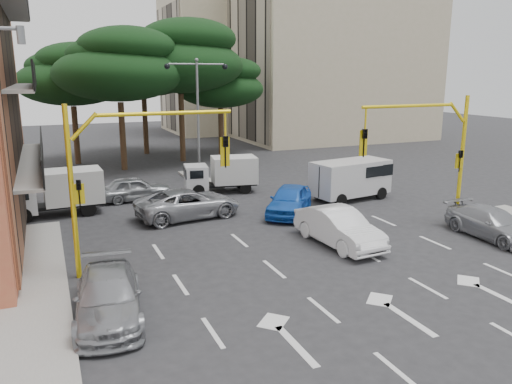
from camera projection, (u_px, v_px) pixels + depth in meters
ground at (322, 261)px, 18.96m from camera, size 120.00×120.00×0.00m
median_strip at (200, 180)px, 33.26m from camera, size 1.40×6.00×0.15m
apartment_beige_near at (334, 51)px, 53.04m from camera, size 20.20×12.15×18.70m
apartment_beige_far at (233, 62)px, 61.36m from camera, size 16.20×12.15×16.70m
pine_left_near at (119, 64)px, 35.36m from camera, size 9.15×9.15×10.23m
pine_center at (180, 56)px, 38.89m from camera, size 9.98×9.98×11.16m
pine_left_far at (72, 74)px, 37.96m from camera, size 8.32×8.32×9.30m
pine_right at (221, 83)px, 42.69m from camera, size 7.49×7.49×8.37m
pine_back at (143, 66)px, 42.77m from camera, size 9.15×9.15×10.23m
signal_mast_right at (433, 144)px, 22.43m from camera, size 5.79×0.37×6.00m
signal_mast_left at (125, 165)px, 17.25m from camera, size 5.79×0.37×6.00m
street_lamp_center at (198, 98)px, 32.03m from camera, size 4.16×0.36×7.77m
car_white_hatch at (339, 227)px, 20.64m from camera, size 1.92×4.70×1.52m
car_blue_compact at (290, 200)px, 25.16m from camera, size 4.09×4.49×1.48m
car_silver_wagon at (108, 297)px, 14.42m from camera, size 2.38×4.76×1.33m
car_silver_cross_a at (188, 203)px, 24.58m from camera, size 5.44×3.02×1.44m
car_silver_cross_b at (135, 189)px, 27.96m from camera, size 4.01×1.70×1.35m
car_silver_parked at (492, 223)px, 21.54m from camera, size 1.89×4.48×1.29m
van_white at (350, 180)px, 28.14m from camera, size 4.75×2.68×2.25m
box_truck_a at (56, 193)px, 24.89m from camera, size 4.69×2.11×2.27m
box_truck_b at (221, 175)px, 29.84m from camera, size 4.58×2.56×2.13m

